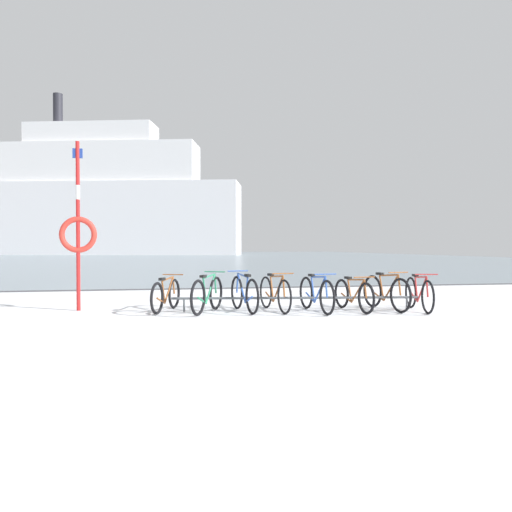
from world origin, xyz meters
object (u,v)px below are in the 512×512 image
Objects in this scene: bicycle_2 at (244,293)px; bicycle_3 at (275,293)px; bicycle_0 at (166,295)px; bicycle_1 at (207,294)px; bicycle_4 at (316,294)px; bicycle_6 at (386,292)px; rescue_post at (78,231)px; bicycle_5 at (353,295)px; ferry_ship at (97,201)px; bicycle_7 at (419,294)px.

bicycle_2 is 0.95× the size of bicycle_3.
bicycle_0 is 0.90m from bicycle_1.
bicycle_6 reaches higher than bicycle_4.
rescue_post reaches higher than bicycle_0.
bicycle_0 is 0.94× the size of bicycle_2.
bicycle_4 is 5.15m from rescue_post.
rescue_post reaches higher than bicycle_6.
bicycle_4 is 1.04× the size of bicycle_5.
bicycle_3 is 0.86m from bicycle_4.
ferry_ship is at bearing 101.60° from bicycle_6.
bicycle_1 is 0.87× the size of bicycle_4.
bicycle_7 is (2.16, -0.23, -0.01)m from bicycle_4.
bicycle_7 is at bearing -9.64° from bicycle_3.
rescue_post reaches higher than bicycle_3.
rescue_post is (-5.65, 1.13, 1.34)m from bicycle_5.
bicycle_1 reaches higher than bicycle_0.
bicycle_2 is at bearing 174.66° from bicycle_6.
ferry_ship reaches higher than rescue_post.
bicycle_4 is 1.03× the size of bicycle_6.
rescue_post is (-6.39, 1.09, 1.31)m from bicycle_6.
bicycle_3 is 0.49× the size of rescue_post.
bicycle_0 is at bearing 172.16° from bicycle_6.
bicycle_7 is 77.54m from ferry_ship.
bicycle_5 is 0.04× the size of ferry_ship.
ferry_ship is at bearing 98.28° from bicycle_0.
bicycle_1 reaches higher than bicycle_4.
bicycle_5 is (2.26, -0.32, -0.04)m from bicycle_2.
bicycle_2 is 0.95× the size of bicycle_6.
bicycle_6 reaches higher than bicycle_3.
bicycle_5 is at bearing -177.10° from bicycle_6.
bicycle_6 is 77.17m from ferry_ship.
rescue_post is at bearing 169.17° from bicycle_7.
ferry_ship is (-14.69, 75.17, 8.51)m from bicycle_5.
bicycle_5 is at bearing -11.28° from rescue_post.
ferry_ship reaches higher than bicycle_0.
bicycle_4 is at bearing -7.88° from bicycle_1.
ferry_ship is at bearing 96.96° from rescue_post.
ferry_ship reaches higher than bicycle_7.
rescue_post is 74.94m from ferry_ship.
bicycle_1 is 0.44× the size of rescue_post.
bicycle_3 is at bearing -9.60° from bicycle_0.
bicycle_4 is 1.54m from bicycle_6.
bicycle_3 is 1.01× the size of bicycle_6.
bicycle_0 is 5.28m from bicycle_7.
bicycle_3 is 4.33m from rescue_post.
bicycle_5 is at bearing -8.02° from bicycle_2.
bicycle_0 is at bearing -81.72° from ferry_ship.
bicycle_1 is 0.91× the size of bicycle_5.
bicycle_0 is at bearing 170.38° from bicycle_7.
bicycle_5 is at bearing -6.07° from bicycle_1.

